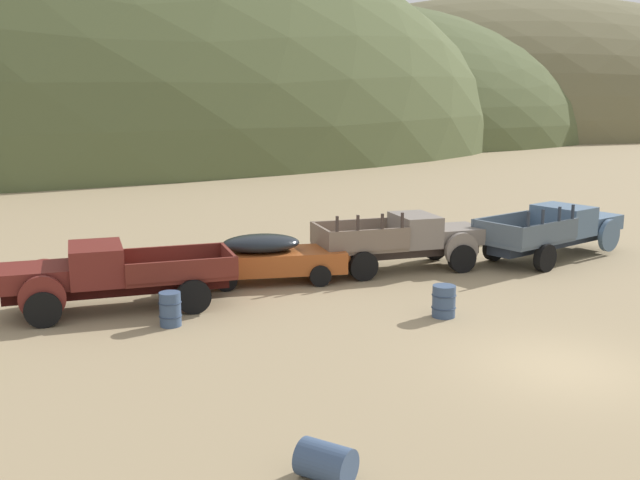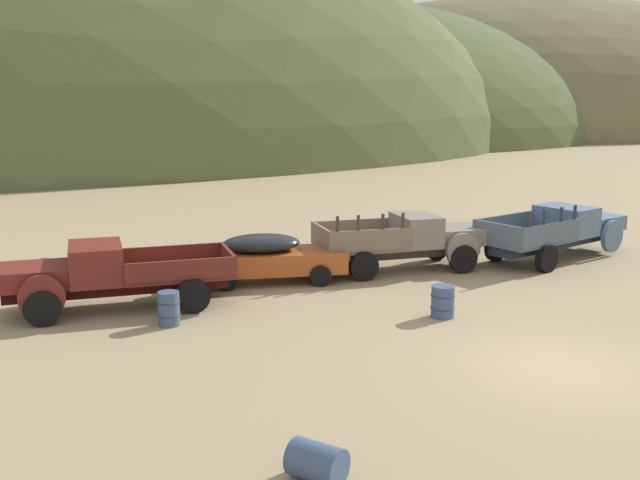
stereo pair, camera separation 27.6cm
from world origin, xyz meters
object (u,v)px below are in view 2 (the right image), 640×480
(oil_drum_spare, at_px, (317,462))
(oil_drum_foreground, at_px, (443,302))
(oil_drum_by_truck, at_px, (169,309))
(truck_oxblood, at_px, (100,275))
(truck_chalk_blue, at_px, (562,230))
(car_oxide_orange, at_px, (275,257))
(truck_primer_gray, at_px, (413,241))

(oil_drum_spare, distance_m, oil_drum_foreground, 9.29)
(oil_drum_spare, bearing_deg, oil_drum_by_truck, 95.40)
(truck_oxblood, relative_size, truck_chalk_blue, 0.95)
(car_oxide_orange, xyz_separation_m, truck_primer_gray, (4.96, -0.03, 0.18))
(truck_primer_gray, xyz_separation_m, oil_drum_foreground, (-1.86, -5.27, -0.56))
(truck_chalk_blue, xyz_separation_m, oil_drum_by_truck, (-14.94, -3.01, -0.57))
(truck_primer_gray, relative_size, truck_chalk_blue, 0.87)
(car_oxide_orange, relative_size, oil_drum_foreground, 5.97)
(oil_drum_by_truck, height_order, oil_drum_foreground, oil_drum_by_truck)
(oil_drum_foreground, bearing_deg, oil_drum_spare, -132.26)
(oil_drum_by_truck, bearing_deg, truck_primer_gray, 20.41)
(oil_drum_spare, bearing_deg, truck_chalk_blue, 40.00)
(oil_drum_foreground, bearing_deg, oil_drum_by_truck, 164.66)
(truck_primer_gray, bearing_deg, oil_drum_foreground, -105.63)
(car_oxide_orange, distance_m, oil_drum_spare, 12.59)
(truck_oxblood, height_order, oil_drum_foreground, truck_oxblood)
(truck_oxblood, relative_size, oil_drum_spare, 6.06)
(truck_primer_gray, xyz_separation_m, truck_chalk_blue, (6.00, -0.31, 0.02))
(truck_primer_gray, bearing_deg, truck_chalk_blue, 0.80)
(truck_oxblood, height_order, oil_drum_spare, truck_oxblood)
(truck_oxblood, height_order, oil_drum_by_truck, truck_oxblood)
(oil_drum_by_truck, distance_m, oil_drum_foreground, 7.34)
(car_oxide_orange, bearing_deg, oil_drum_foreground, -49.12)
(truck_oxblood, distance_m, truck_chalk_blue, 16.51)
(car_oxide_orange, bearing_deg, truck_chalk_blue, 8.71)
(truck_oxblood, bearing_deg, oil_drum_foreground, 158.25)
(oil_drum_spare, height_order, oil_drum_foreground, oil_drum_foreground)
(truck_primer_gray, bearing_deg, car_oxide_orange, -176.62)
(oil_drum_by_truck, bearing_deg, oil_drum_spare, -84.60)
(truck_oxblood, distance_m, oil_drum_spare, 11.18)
(oil_drum_spare, relative_size, oil_drum_by_truck, 1.19)
(truck_chalk_blue, xyz_separation_m, oil_drum_spare, (-14.10, -11.83, -0.71))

